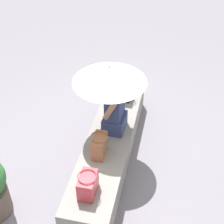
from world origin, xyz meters
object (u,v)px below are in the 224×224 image
Objects in this scene: person_seated at (115,106)px; shoulder_bag_spare at (126,89)px; handbag_black at (99,145)px; tote_bag_canvas at (88,185)px; parasol at (110,74)px.

person_seated reaches higher than shoulder_bag_spare.
handbag_black is at bearing -9.33° from person_seated.
tote_bag_canvas is (1.10, -0.06, -0.25)m from person_seated.
person_seated is 1.13m from tote_bag_canvas.
person_seated is at bearing 170.67° from handbag_black.
shoulder_bag_spare is (-0.73, 0.02, -0.23)m from person_seated.
person_seated is 2.99× the size of handbag_black.
tote_bag_canvas is (0.60, 0.02, -0.01)m from handbag_black.
shoulder_bag_spare is at bearing 174.77° from parasol.
person_seated is 2.85× the size of shoulder_bag_spare.
parasol reaches higher than shoulder_bag_spare.
tote_bag_canvas is at bearing -3.19° from person_seated.
person_seated is at bearing 143.55° from parasol.
shoulder_bag_spare is (-1.83, 0.08, 0.02)m from tote_bag_canvas.
person_seated is 0.87× the size of parasol.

